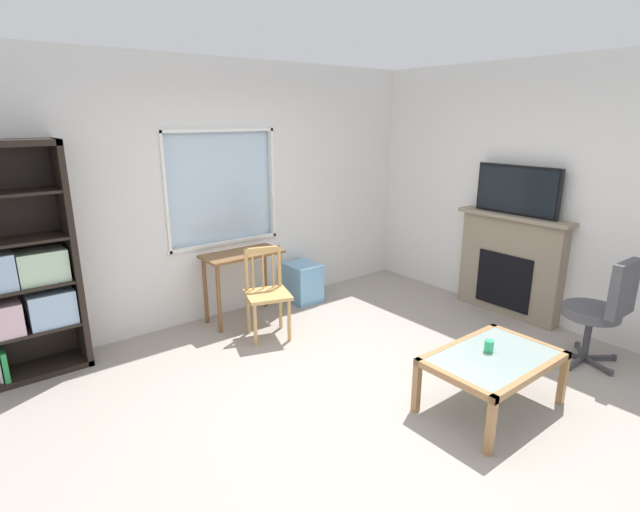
{
  "coord_description": "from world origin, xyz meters",
  "views": [
    {
      "loc": [
        -2.4,
        -2.47,
        2.16
      ],
      "look_at": [
        0.17,
        0.78,
        0.96
      ],
      "focal_mm": 27.27,
      "sensor_mm": 36.0,
      "label": 1
    }
  ],
  "objects_px": {
    "plastic_drawer_unit": "(303,282)",
    "desk_under_window": "(243,266)",
    "fireplace": "(510,265)",
    "sippy_cup": "(489,346)",
    "coffee_table": "(493,363)",
    "tv": "(517,190)",
    "wooden_chair": "(267,292)",
    "office_chair": "(603,307)",
    "bookshelf": "(15,279)"
  },
  "relations": [
    {
      "from": "office_chair",
      "to": "plastic_drawer_unit",
      "type": "bearing_deg",
      "value": 111.11
    },
    {
      "from": "fireplace",
      "to": "coffee_table",
      "type": "xyz_separation_m",
      "value": [
        -1.79,
        -0.96,
        -0.19
      ]
    },
    {
      "from": "sippy_cup",
      "to": "coffee_table",
      "type": "bearing_deg",
      "value": -112.52
    },
    {
      "from": "office_chair",
      "to": "sippy_cup",
      "type": "relative_size",
      "value": 11.11
    },
    {
      "from": "desk_under_window",
      "to": "office_chair",
      "type": "distance_m",
      "value": 3.46
    },
    {
      "from": "coffee_table",
      "to": "tv",
      "type": "bearing_deg",
      "value": 28.62
    },
    {
      "from": "bookshelf",
      "to": "sippy_cup",
      "type": "relative_size",
      "value": 22.01
    },
    {
      "from": "wooden_chair",
      "to": "sippy_cup",
      "type": "distance_m",
      "value": 2.18
    },
    {
      "from": "sippy_cup",
      "to": "fireplace",
      "type": "bearing_deg",
      "value": 27.11
    },
    {
      "from": "plastic_drawer_unit",
      "to": "wooden_chair",
      "type": "bearing_deg",
      "value": -146.56
    },
    {
      "from": "wooden_chair",
      "to": "tv",
      "type": "relative_size",
      "value": 0.97
    },
    {
      "from": "plastic_drawer_unit",
      "to": "desk_under_window",
      "type": "bearing_deg",
      "value": -176.56
    },
    {
      "from": "bookshelf",
      "to": "plastic_drawer_unit",
      "type": "distance_m",
      "value": 2.95
    },
    {
      "from": "bookshelf",
      "to": "office_chair",
      "type": "distance_m",
      "value": 4.99
    },
    {
      "from": "plastic_drawer_unit",
      "to": "fireplace",
      "type": "height_order",
      "value": "fireplace"
    },
    {
      "from": "wooden_chair",
      "to": "desk_under_window",
      "type": "bearing_deg",
      "value": 87.16
    },
    {
      "from": "tv",
      "to": "coffee_table",
      "type": "xyz_separation_m",
      "value": [
        -1.77,
        -0.96,
        -1.02
      ]
    },
    {
      "from": "plastic_drawer_unit",
      "to": "tv",
      "type": "bearing_deg",
      "value": -48.09
    },
    {
      "from": "wooden_chair",
      "to": "plastic_drawer_unit",
      "type": "bearing_deg",
      "value": 33.44
    },
    {
      "from": "wooden_chair",
      "to": "sippy_cup",
      "type": "height_order",
      "value": "wooden_chair"
    },
    {
      "from": "tv",
      "to": "office_chair",
      "type": "bearing_deg",
      "value": -110.57
    },
    {
      "from": "bookshelf",
      "to": "office_chair",
      "type": "bearing_deg",
      "value": -36.53
    },
    {
      "from": "plastic_drawer_unit",
      "to": "sippy_cup",
      "type": "bearing_deg",
      "value": -93.99
    },
    {
      "from": "fireplace",
      "to": "sippy_cup",
      "type": "bearing_deg",
      "value": -152.89
    },
    {
      "from": "plastic_drawer_unit",
      "to": "coffee_table",
      "type": "bearing_deg",
      "value": -94.46
    },
    {
      "from": "desk_under_window",
      "to": "coffee_table",
      "type": "relative_size",
      "value": 0.83
    },
    {
      "from": "office_chair",
      "to": "sippy_cup",
      "type": "height_order",
      "value": "office_chair"
    },
    {
      "from": "bookshelf",
      "to": "plastic_drawer_unit",
      "type": "relative_size",
      "value": 4.29
    },
    {
      "from": "desk_under_window",
      "to": "wooden_chair",
      "type": "height_order",
      "value": "wooden_chair"
    },
    {
      "from": "coffee_table",
      "to": "office_chair",
      "type": "bearing_deg",
      "value": -8.59
    },
    {
      "from": "desk_under_window",
      "to": "plastic_drawer_unit",
      "type": "xyz_separation_m",
      "value": [
        0.83,
        0.05,
        -0.38
      ]
    },
    {
      "from": "bookshelf",
      "to": "sippy_cup",
      "type": "bearing_deg",
      "value": -45.02
    },
    {
      "from": "desk_under_window",
      "to": "wooden_chair",
      "type": "distance_m",
      "value": 0.54
    },
    {
      "from": "fireplace",
      "to": "office_chair",
      "type": "relative_size",
      "value": 1.26
    },
    {
      "from": "desk_under_window",
      "to": "fireplace",
      "type": "xyz_separation_m",
      "value": [
        2.41,
        -1.69,
        -0.04
      ]
    },
    {
      "from": "tv",
      "to": "sippy_cup",
      "type": "height_order",
      "value": "tv"
    },
    {
      "from": "desk_under_window",
      "to": "fireplace",
      "type": "distance_m",
      "value": 2.94
    },
    {
      "from": "bookshelf",
      "to": "fireplace",
      "type": "relative_size",
      "value": 1.57
    },
    {
      "from": "wooden_chair",
      "to": "fireplace",
      "type": "relative_size",
      "value": 0.71
    },
    {
      "from": "fireplace",
      "to": "sippy_cup",
      "type": "xyz_separation_m",
      "value": [
        -1.76,
        -0.9,
        -0.09
      ]
    },
    {
      "from": "fireplace",
      "to": "sippy_cup",
      "type": "relative_size",
      "value": 14.02
    },
    {
      "from": "coffee_table",
      "to": "sippy_cup",
      "type": "distance_m",
      "value": 0.13
    },
    {
      "from": "sippy_cup",
      "to": "tv",
      "type": "bearing_deg",
      "value": 27.35
    },
    {
      "from": "fireplace",
      "to": "coffee_table",
      "type": "bearing_deg",
      "value": -151.63
    },
    {
      "from": "sippy_cup",
      "to": "wooden_chair",
      "type": "bearing_deg",
      "value": 108.0
    },
    {
      "from": "fireplace",
      "to": "office_chair",
      "type": "xyz_separation_m",
      "value": [
        -0.46,
        -1.17,
        -0.02
      ]
    },
    {
      "from": "coffee_table",
      "to": "sippy_cup",
      "type": "relative_size",
      "value": 11.33
    },
    {
      "from": "bookshelf",
      "to": "office_chair",
      "type": "relative_size",
      "value": 1.98
    },
    {
      "from": "desk_under_window",
      "to": "sippy_cup",
      "type": "bearing_deg",
      "value": -75.95
    },
    {
      "from": "bookshelf",
      "to": "coffee_table",
      "type": "height_order",
      "value": "bookshelf"
    }
  ]
}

